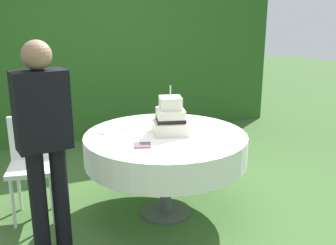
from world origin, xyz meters
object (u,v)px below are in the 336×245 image
(cake_table, at_px, (166,147))
(serving_plate_left, at_px, (180,122))
(serving_plate_far, at_px, (107,132))
(garden_chair, at_px, (33,157))
(serving_plate_near, at_px, (131,127))
(standing_person, at_px, (44,138))
(wedding_cake, at_px, (171,119))
(napkin_stack, at_px, (142,145))

(cake_table, height_order, serving_plate_left, serving_plate_left)
(cake_table, bearing_deg, serving_plate_far, 152.34)
(cake_table, relative_size, garden_chair, 1.59)
(serving_plate_near, distance_m, standing_person, 1.00)
(garden_chair, relative_size, standing_person, 0.56)
(garden_chair, bearing_deg, serving_plate_left, -7.96)
(serving_plate_near, xyz_separation_m, standing_person, (-0.82, -0.56, 0.17))
(standing_person, bearing_deg, cake_table, 13.76)
(wedding_cake, distance_m, standing_person, 1.11)
(serving_plate_near, relative_size, standing_person, 0.08)
(serving_plate_far, bearing_deg, serving_plate_left, 3.29)
(wedding_cake, xyz_separation_m, garden_chair, (-1.13, 0.45, -0.34))
(serving_plate_left, bearing_deg, napkin_stack, -139.10)
(cake_table, height_order, napkin_stack, napkin_stack)
(cake_table, bearing_deg, serving_plate_left, 45.75)
(serving_plate_far, height_order, serving_plate_left, same)
(cake_table, xyz_separation_m, napkin_stack, (-0.29, -0.21, 0.13))
(serving_plate_far, xyz_separation_m, napkin_stack, (0.16, -0.44, -0.00))
(serving_plate_near, relative_size, serving_plate_left, 1.12)
(garden_chair, height_order, standing_person, standing_person)
(cake_table, height_order, garden_chair, garden_chair)
(serving_plate_near, relative_size, serving_plate_far, 0.88)
(serving_plate_near, relative_size, napkin_stack, 0.98)
(wedding_cake, bearing_deg, standing_person, -166.26)
(serving_plate_near, distance_m, napkin_stack, 0.52)
(cake_table, xyz_separation_m, serving_plate_far, (-0.45, 0.24, 0.13))
(serving_plate_near, bearing_deg, garden_chair, 169.32)
(napkin_stack, bearing_deg, cake_table, 35.57)
(serving_plate_near, bearing_deg, wedding_cake, -47.86)
(serving_plate_left, bearing_deg, serving_plate_far, -176.71)
(garden_chair, bearing_deg, cake_table, -23.53)
(cake_table, distance_m, garden_chair, 1.17)
(serving_plate_near, bearing_deg, serving_plate_left, -3.04)
(serving_plate_left, height_order, napkin_stack, serving_plate_left)
(serving_plate_left, height_order, standing_person, standing_person)
(serving_plate_near, xyz_separation_m, serving_plate_far, (-0.24, -0.07, 0.00))
(serving_plate_left, bearing_deg, garden_chair, 172.04)
(standing_person, bearing_deg, serving_plate_left, 22.21)
(napkin_stack, distance_m, standing_person, 0.76)
(serving_plate_far, height_order, garden_chair, garden_chair)
(serving_plate_left, distance_m, standing_person, 1.41)
(standing_person, bearing_deg, wedding_cake, 13.74)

